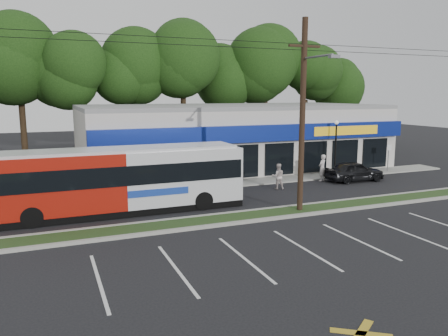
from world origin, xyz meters
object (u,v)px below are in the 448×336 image
Objects in this scene: sign_post at (389,153)px; lamp_post at (336,141)px; metrobus at (123,178)px; pedestrian_b at (278,176)px; car_dark at (354,171)px; pedestrian_a at (322,168)px; utility_pole at (300,110)px.

lamp_post is at bearing 177.42° from sign_post.
lamp_post reaches higher than metrobus.
sign_post is at bearing 10.72° from metrobus.
pedestrian_b is at bearing 10.36° from metrobus.
car_dark is (-4.92, -1.97, -0.82)m from sign_post.
lamp_post is at bearing -140.41° from pedestrian_b.
car_dark is at bearing 127.48° from pedestrian_a.
lamp_post reaches higher than car_dark.
metrobus is at bearing 99.47° from car_dark.
pedestrian_b is (-11.30, -2.19, -0.70)m from sign_post.
lamp_post is at bearing 4.55° from car_dark.
metrobus is at bearing -15.48° from pedestrian_a.
sign_post is at bearing -65.79° from car_dark.
pedestrian_a reaches higher than car_dark.
lamp_post is 2.21× the size of pedestrian_a.
metrobus is 2.98× the size of car_dark.
lamp_post is at bearing 14.52° from metrobus.
metrobus is 6.66× the size of pedestrian_a.
metrobus reaches higher than car_dark.
pedestrian_a is at bearing 67.14° from car_dark.
sign_post is at bearing -2.58° from lamp_post.
utility_pole is 15.71m from sign_post.
car_dark is at bearing -158.13° from sign_post.
lamp_post is 17.28m from metrobus.
sign_post reaches higher than car_dark.
metrobus is 7.52× the size of pedestrian_b.
car_dark is (8.25, 5.68, -4.68)m from utility_pole.
utility_pole is at bearing -22.61° from metrobus.
lamp_post reaches higher than sign_post.
pedestrian_a is at bearing -171.93° from sign_post.
pedestrian_b is (-6.30, -2.41, -1.82)m from lamp_post.
sign_post is 5.36m from car_dark.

